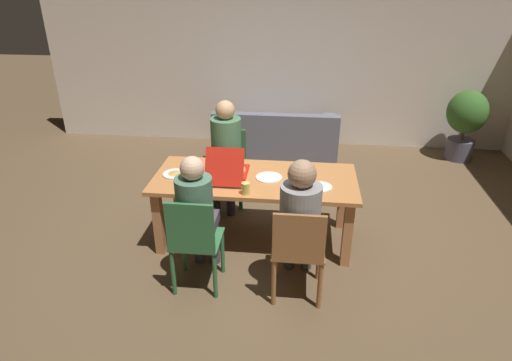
{
  "coord_description": "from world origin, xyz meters",
  "views": [
    {
      "loc": [
        0.44,
        -3.88,
        2.59
      ],
      "look_at": [
        0.0,
        0.1,
        0.64
      ],
      "focal_mm": 30.7,
      "sensor_mm": 36.0,
      "label": 1
    }
  ],
  "objects_px": {
    "chair_0": "(298,249)",
    "pizza_box_0": "(229,170)",
    "person_1": "(197,210)",
    "drinking_glass_0": "(291,187)",
    "plate_0": "(175,173)",
    "chair_2": "(228,164)",
    "dining_table": "(255,186)",
    "drinking_glass_2": "(194,183)",
    "plate_1": "(320,187)",
    "plate_2": "(269,178)",
    "person_0": "(300,215)",
    "potted_plant": "(466,119)",
    "person_2": "(226,146)",
    "chair_1": "(194,240)",
    "couch": "(276,141)",
    "drinking_glass_1": "(246,188)"
  },
  "relations": [
    {
      "from": "drinking_glass_0",
      "to": "couch",
      "type": "bearing_deg",
      "value": 96.77
    },
    {
      "from": "plate_0",
      "to": "couch",
      "type": "height_order",
      "value": "couch"
    },
    {
      "from": "chair_0",
      "to": "chair_1",
      "type": "xyz_separation_m",
      "value": [
        -0.88,
        0.02,
        0.02
      ]
    },
    {
      "from": "person_1",
      "to": "plate_1",
      "type": "xyz_separation_m",
      "value": [
        1.06,
        0.56,
        0.0
      ]
    },
    {
      "from": "plate_2",
      "to": "drinking_glass_0",
      "type": "distance_m",
      "value": 0.4
    },
    {
      "from": "drinking_glass_2",
      "to": "person_1",
      "type": "bearing_deg",
      "value": -73.41
    },
    {
      "from": "dining_table",
      "to": "drinking_glass_0",
      "type": "height_order",
      "value": "drinking_glass_0"
    },
    {
      "from": "person_0",
      "to": "plate_1",
      "type": "xyz_separation_m",
      "value": [
        0.18,
        0.58,
        -0.02
      ]
    },
    {
      "from": "pizza_box_0",
      "to": "drinking_glass_2",
      "type": "relative_size",
      "value": 4.76
    },
    {
      "from": "chair_0",
      "to": "pizza_box_0",
      "type": "distance_m",
      "value": 1.19
    },
    {
      "from": "drinking_glass_0",
      "to": "chair_2",
      "type": "bearing_deg",
      "value": 124.01
    },
    {
      "from": "dining_table",
      "to": "drinking_glass_2",
      "type": "xyz_separation_m",
      "value": [
        -0.54,
        -0.3,
        0.16
      ]
    },
    {
      "from": "chair_2",
      "to": "person_2",
      "type": "xyz_separation_m",
      "value": [
        -0.0,
        -0.12,
        0.28
      ]
    },
    {
      "from": "dining_table",
      "to": "drinking_glass_0",
      "type": "relative_size",
      "value": 13.96
    },
    {
      "from": "chair_2",
      "to": "person_1",
      "type": "bearing_deg",
      "value": -90.0
    },
    {
      "from": "plate_0",
      "to": "drinking_glass_0",
      "type": "bearing_deg",
      "value": -14.6
    },
    {
      "from": "person_1",
      "to": "person_2",
      "type": "bearing_deg",
      "value": 90.0
    },
    {
      "from": "dining_table",
      "to": "person_2",
      "type": "distance_m",
      "value": 0.85
    },
    {
      "from": "chair_1",
      "to": "person_2",
      "type": "distance_m",
      "value": 1.6
    },
    {
      "from": "couch",
      "to": "drinking_glass_0",
      "type": "bearing_deg",
      "value": -83.23
    },
    {
      "from": "chair_1",
      "to": "pizza_box_0",
      "type": "xyz_separation_m",
      "value": [
        0.15,
        0.88,
        0.25
      ]
    },
    {
      "from": "couch",
      "to": "plate_0",
      "type": "bearing_deg",
      "value": -111.35
    },
    {
      "from": "plate_1",
      "to": "plate_2",
      "type": "xyz_separation_m",
      "value": [
        -0.5,
        0.15,
        0.0
      ]
    },
    {
      "from": "person_1",
      "to": "potted_plant",
      "type": "xyz_separation_m",
      "value": [
        3.21,
        3.2,
        -0.11
      ]
    },
    {
      "from": "dining_table",
      "to": "chair_0",
      "type": "relative_size",
      "value": 2.23
    },
    {
      "from": "person_0",
      "to": "chair_2",
      "type": "relative_size",
      "value": 1.45
    },
    {
      "from": "pizza_box_0",
      "to": "plate_1",
      "type": "xyz_separation_m",
      "value": [
        0.91,
        -0.18,
        -0.04
      ]
    },
    {
      "from": "person_1",
      "to": "drinking_glass_0",
      "type": "distance_m",
      "value": 0.88
    },
    {
      "from": "plate_0",
      "to": "potted_plant",
      "type": "xyz_separation_m",
      "value": [
        3.6,
        2.51,
        -0.11
      ]
    },
    {
      "from": "drinking_glass_2",
      "to": "chair_2",
      "type": "bearing_deg",
      "value": 83.93
    },
    {
      "from": "pizza_box_0",
      "to": "drinking_glass_1",
      "type": "distance_m",
      "value": 0.44
    },
    {
      "from": "plate_2",
      "to": "drinking_glass_0",
      "type": "xyz_separation_m",
      "value": [
        0.23,
        -0.32,
        0.07
      ]
    },
    {
      "from": "chair_1",
      "to": "chair_2",
      "type": "xyz_separation_m",
      "value": [
        0.0,
        1.7,
        -0.05
      ]
    },
    {
      "from": "chair_0",
      "to": "person_1",
      "type": "bearing_deg",
      "value": 169.15
    },
    {
      "from": "person_1",
      "to": "couch",
      "type": "relative_size",
      "value": 0.7
    },
    {
      "from": "plate_0",
      "to": "drinking_glass_0",
      "type": "relative_size",
      "value": 1.75
    },
    {
      "from": "chair_2",
      "to": "drinking_glass_2",
      "type": "xyz_separation_m",
      "value": [
        -0.12,
        -1.14,
        0.31
      ]
    },
    {
      "from": "plate_2",
      "to": "pizza_box_0",
      "type": "bearing_deg",
      "value": 175.89
    },
    {
      "from": "potted_plant",
      "to": "drinking_glass_2",
      "type": "bearing_deg",
      "value": -140.11
    },
    {
      "from": "plate_1",
      "to": "couch",
      "type": "distance_m",
      "value": 2.47
    },
    {
      "from": "pizza_box_0",
      "to": "plate_0",
      "type": "relative_size",
      "value": 2.16
    },
    {
      "from": "drinking_glass_0",
      "to": "plate_0",
      "type": "bearing_deg",
      "value": 165.4
    },
    {
      "from": "chair_0",
      "to": "pizza_box_0",
      "type": "relative_size",
      "value": 1.65
    },
    {
      "from": "pizza_box_0",
      "to": "chair_0",
      "type": "bearing_deg",
      "value": -51.15
    },
    {
      "from": "drinking_glass_2",
      "to": "plate_2",
      "type": "bearing_deg",
      "value": 23.45
    },
    {
      "from": "plate_0",
      "to": "plate_2",
      "type": "xyz_separation_m",
      "value": [
        0.94,
        0.02,
        -0.0
      ]
    },
    {
      "from": "dining_table",
      "to": "potted_plant",
      "type": "height_order",
      "value": "potted_plant"
    },
    {
      "from": "plate_0",
      "to": "dining_table",
      "type": "bearing_deg",
      "value": 1.45
    },
    {
      "from": "person_0",
      "to": "potted_plant",
      "type": "bearing_deg",
      "value": 54.01
    },
    {
      "from": "pizza_box_0",
      "to": "person_0",
      "type": "bearing_deg",
      "value": -46.06
    }
  ]
}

